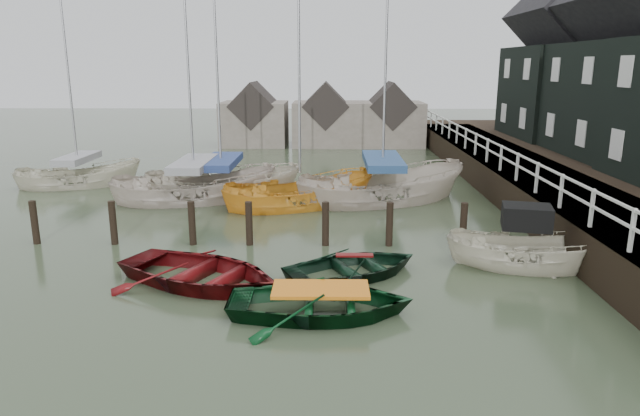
{
  "coord_description": "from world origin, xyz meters",
  "views": [
    {
      "loc": [
        1.35,
        -14.16,
        5.55
      ],
      "look_at": [
        1.04,
        2.26,
        1.4
      ],
      "focal_mm": 32.0,
      "sensor_mm": 36.0,
      "label": 1
    }
  ],
  "objects_px": {
    "rowboat_green": "(321,315)",
    "sailboat_c": "(300,206)",
    "sailboat_b": "(222,196)",
    "sailboat_d": "(382,200)",
    "sailboat_e": "(80,185)",
    "sailboat_a": "(195,199)",
    "motorboat": "(525,265)",
    "rowboat_red": "(201,284)",
    "rowboat_dkgreen": "(354,276)"
  },
  "relations": [
    {
      "from": "sailboat_b",
      "to": "sailboat_e",
      "type": "xyz_separation_m",
      "value": [
        -7.12,
        2.2,
        0.0
      ]
    },
    {
      "from": "rowboat_red",
      "to": "motorboat",
      "type": "distance_m",
      "value": 8.91
    },
    {
      "from": "rowboat_green",
      "to": "motorboat",
      "type": "height_order",
      "value": "motorboat"
    },
    {
      "from": "rowboat_dkgreen",
      "to": "sailboat_d",
      "type": "bearing_deg",
      "value": -35.79
    },
    {
      "from": "sailboat_b",
      "to": "sailboat_c",
      "type": "relative_size",
      "value": 1.22
    },
    {
      "from": "sailboat_a",
      "to": "sailboat_c",
      "type": "distance_m",
      "value": 4.51
    },
    {
      "from": "rowboat_dkgreen",
      "to": "sailboat_e",
      "type": "xyz_separation_m",
      "value": [
        -12.42,
        11.49,
        0.07
      ]
    },
    {
      "from": "sailboat_d",
      "to": "sailboat_e",
      "type": "bearing_deg",
      "value": 58.7
    },
    {
      "from": "motorboat",
      "to": "rowboat_green",
      "type": "bearing_deg",
      "value": 132.07
    },
    {
      "from": "sailboat_c",
      "to": "sailboat_d",
      "type": "height_order",
      "value": "sailboat_d"
    },
    {
      "from": "rowboat_red",
      "to": "rowboat_dkgreen",
      "type": "distance_m",
      "value": 4.06
    },
    {
      "from": "sailboat_c",
      "to": "sailboat_a",
      "type": "bearing_deg",
      "value": 58.06
    },
    {
      "from": "motorboat",
      "to": "sailboat_a",
      "type": "height_order",
      "value": "sailboat_a"
    },
    {
      "from": "sailboat_a",
      "to": "sailboat_b",
      "type": "distance_m",
      "value": 1.22
    },
    {
      "from": "rowboat_red",
      "to": "sailboat_e",
      "type": "bearing_deg",
      "value": 60.31
    },
    {
      "from": "rowboat_dkgreen",
      "to": "sailboat_d",
      "type": "height_order",
      "value": "sailboat_d"
    },
    {
      "from": "sailboat_a",
      "to": "sailboat_e",
      "type": "bearing_deg",
      "value": 50.37
    },
    {
      "from": "rowboat_green",
      "to": "sailboat_d",
      "type": "distance_m",
      "value": 11.37
    },
    {
      "from": "motorboat",
      "to": "sailboat_b",
      "type": "xyz_separation_m",
      "value": [
        -10.09,
        8.6,
        -0.03
      ]
    },
    {
      "from": "rowboat_red",
      "to": "sailboat_d",
      "type": "distance_m",
      "value": 10.83
    },
    {
      "from": "rowboat_green",
      "to": "motorboat",
      "type": "xyz_separation_m",
      "value": [
        5.66,
        3.17,
        0.09
      ]
    },
    {
      "from": "rowboat_red",
      "to": "sailboat_a",
      "type": "distance_m",
      "value": 9.57
    },
    {
      "from": "sailboat_a",
      "to": "rowboat_red",
      "type": "bearing_deg",
      "value": 179.55
    },
    {
      "from": "motorboat",
      "to": "sailboat_b",
      "type": "distance_m",
      "value": 13.26
    },
    {
      "from": "rowboat_green",
      "to": "sailboat_c",
      "type": "xyz_separation_m",
      "value": [
        -1.0,
        10.3,
        0.01
      ]
    },
    {
      "from": "rowboat_red",
      "to": "sailboat_c",
      "type": "bearing_deg",
      "value": 11.56
    },
    {
      "from": "sailboat_d",
      "to": "sailboat_e",
      "type": "distance_m",
      "value": 14.2
    },
    {
      "from": "rowboat_red",
      "to": "sailboat_a",
      "type": "xyz_separation_m",
      "value": [
        -2.3,
        9.29,
        0.06
      ]
    },
    {
      "from": "rowboat_dkgreen",
      "to": "sailboat_b",
      "type": "relative_size",
      "value": 0.32
    },
    {
      "from": "rowboat_red",
      "to": "sailboat_d",
      "type": "xyz_separation_m",
      "value": [
        5.5,
        9.33,
        0.06
      ]
    },
    {
      "from": "rowboat_green",
      "to": "sailboat_a",
      "type": "height_order",
      "value": "sailboat_a"
    },
    {
      "from": "rowboat_green",
      "to": "sailboat_c",
      "type": "bearing_deg",
      "value": 5.18
    },
    {
      "from": "rowboat_dkgreen",
      "to": "sailboat_e",
      "type": "bearing_deg",
      "value": 21.27
    },
    {
      "from": "rowboat_green",
      "to": "sailboat_d",
      "type": "relative_size",
      "value": 0.37
    },
    {
      "from": "rowboat_green",
      "to": "rowboat_dkgreen",
      "type": "relative_size",
      "value": 1.11
    },
    {
      "from": "rowboat_red",
      "to": "sailboat_c",
      "type": "xyz_separation_m",
      "value": [
        2.13,
        8.51,
        0.01
      ]
    },
    {
      "from": "sailboat_c",
      "to": "sailboat_d",
      "type": "xyz_separation_m",
      "value": [
        3.36,
        0.83,
        0.05
      ]
    },
    {
      "from": "motorboat",
      "to": "sailboat_e",
      "type": "height_order",
      "value": "sailboat_e"
    },
    {
      "from": "sailboat_d",
      "to": "sailboat_c",
      "type": "bearing_deg",
      "value": 84.06
    },
    {
      "from": "sailboat_c",
      "to": "sailboat_d",
      "type": "relative_size",
      "value": 0.84
    },
    {
      "from": "rowboat_green",
      "to": "sailboat_b",
      "type": "distance_m",
      "value": 12.58
    },
    {
      "from": "sailboat_b",
      "to": "rowboat_green",
      "type": "bearing_deg",
      "value": -165.23
    },
    {
      "from": "sailboat_c",
      "to": "rowboat_green",
      "type": "bearing_deg",
      "value": 163.68
    },
    {
      "from": "rowboat_dkgreen",
      "to": "sailboat_b",
      "type": "distance_m",
      "value": 10.69
    },
    {
      "from": "sailboat_b",
      "to": "sailboat_e",
      "type": "relative_size",
      "value": 1.15
    },
    {
      "from": "rowboat_dkgreen",
      "to": "sailboat_a",
      "type": "xyz_separation_m",
      "value": [
        -6.3,
        8.6,
        0.06
      ]
    },
    {
      "from": "sailboat_b",
      "to": "sailboat_c",
      "type": "distance_m",
      "value": 3.73
    },
    {
      "from": "sailboat_d",
      "to": "rowboat_dkgreen",
      "type": "bearing_deg",
      "value": 150.43
    },
    {
      "from": "rowboat_dkgreen",
      "to": "motorboat",
      "type": "bearing_deg",
      "value": -107.79
    },
    {
      "from": "sailboat_a",
      "to": "rowboat_green",
      "type": "bearing_deg",
      "value": -168.23
    }
  ]
}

